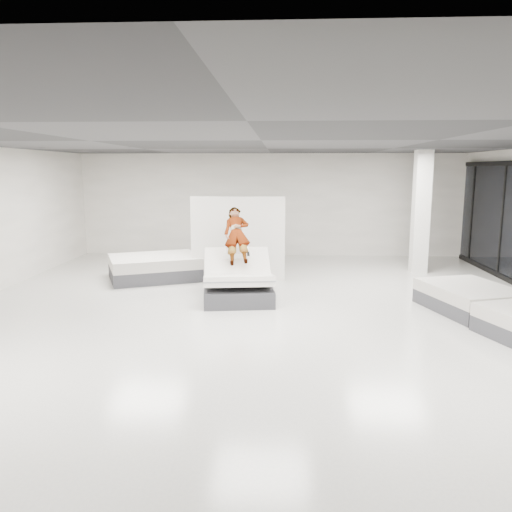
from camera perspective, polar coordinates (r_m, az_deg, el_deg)
name	(u,v)px	position (r m, az deg, el deg)	size (l,w,h in m)	color
room	(261,233)	(8.84, 0.58, 2.66)	(14.00, 14.04, 3.20)	silver
hero_bed	(238,283)	(10.54, -2.09, -3.07)	(1.64, 2.03, 1.11)	#333338
person	(237,244)	(10.71, -2.19, 1.40)	(0.56, 0.37, 1.53)	slate
remote	(248,254)	(10.40, -0.90, 0.25)	(0.05, 0.14, 0.03)	black
divider_panel	(238,239)	(12.11, -2.06, 1.91)	(2.27, 0.10, 2.07)	white
flat_bed_right_far	(470,298)	(10.51, 23.24, -4.48)	(1.83, 2.14, 0.50)	#333338
flat_bed_left_far	(155,268)	(12.70, -11.52, -1.30)	(2.57, 2.30, 0.58)	#333338
column	(421,212)	(13.79, 18.32, 4.77)	(0.40, 0.40, 3.20)	silver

